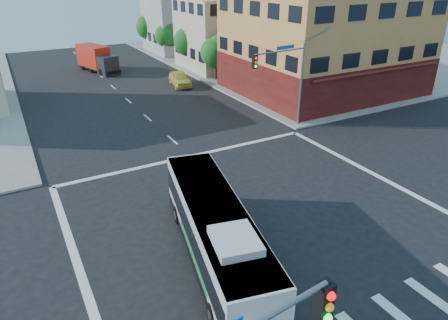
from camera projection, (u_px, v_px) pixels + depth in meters
ground at (264, 221)px, 21.53m from camera, size 120.00×120.00×0.00m
sidewalk_ne at (323, 53)px, 64.37m from camera, size 50.00×50.00×0.15m
corner_building_ne at (325, 36)px, 42.28m from camera, size 18.10×15.44×14.00m
building_east_near at (229, 33)px, 53.81m from camera, size 12.06×10.06×9.00m
building_east_far at (186, 19)px, 64.65m from camera, size 12.06×10.06×10.00m
signal_mast_ne at (287, 71)px, 31.71m from camera, size 7.91×1.13×8.07m
street_tree_a at (217, 51)px, 47.21m from camera, size 3.60×3.60×5.53m
street_tree_b at (189, 40)px, 53.46m from camera, size 3.80×3.80×5.79m
street_tree_c at (167, 34)px, 59.90m from camera, size 3.40×3.40×5.29m
street_tree_d at (149, 25)px, 66.04m from camera, size 4.00×4.00×6.03m
transit_bus at (216, 232)px, 17.94m from camera, size 4.67×11.43×3.31m
box_truck at (97, 59)px, 52.35m from camera, size 4.09×7.63×3.30m
parked_car at (180, 79)px, 46.30m from camera, size 2.67×5.03×1.63m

